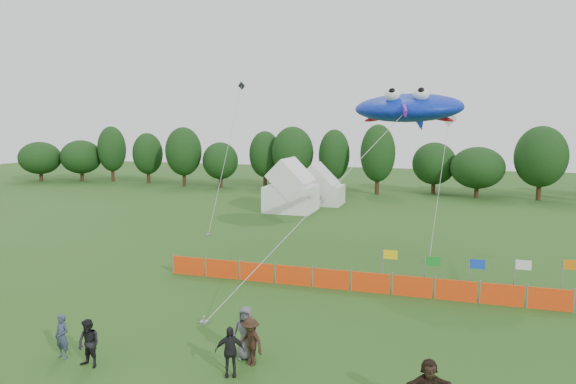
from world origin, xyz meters
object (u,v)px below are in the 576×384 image
(tent_left, at_px, (291,190))
(spectator_b, at_px, (89,344))
(tent_right, at_px, (321,189))
(barrier_fence, at_px, (350,281))
(spectator_a, at_px, (62,336))
(spectator_c, at_px, (251,342))
(spectator_e, at_px, (246,333))
(stingray_kite, at_px, (409,108))
(spectator_d, at_px, (230,351))

(tent_left, relative_size, spectator_b, 2.70)
(tent_right, xyz_separation_m, barrier_fence, (8.00, -26.29, -1.12))
(spectator_a, xyz_separation_m, spectator_c, (6.57, 1.53, 0.04))
(spectator_b, height_order, spectator_c, spectator_b)
(spectator_b, height_order, spectator_e, spectator_e)
(tent_right, distance_m, stingray_kite, 23.40)
(barrier_fence, distance_m, spectator_c, 9.05)
(spectator_e, bearing_deg, spectator_b, -161.77)
(tent_left, xyz_separation_m, tent_right, (1.66, 4.89, -0.40))
(barrier_fence, height_order, spectator_c, spectator_c)
(tent_right, height_order, spectator_d, tent_right)
(tent_right, distance_m, spectator_b, 36.98)
(tent_right, height_order, spectator_c, tent_right)
(tent_left, distance_m, spectator_e, 30.81)
(spectator_c, xyz_separation_m, spectator_d, (-0.37, -0.93, 0.01))
(tent_left, xyz_separation_m, stingray_kite, (11.78, -14.82, 7.13))
(barrier_fence, distance_m, spectator_d, 10.03)
(stingray_kite, bearing_deg, spectator_c, -104.37)
(spectator_c, height_order, spectator_d, spectator_d)
(tent_right, relative_size, barrier_fence, 0.23)
(barrier_fence, relative_size, spectator_e, 10.41)
(barrier_fence, xyz_separation_m, stingray_kite, (2.12, 6.57, 8.65))
(spectator_c, xyz_separation_m, spectator_e, (-0.33, 0.39, 0.12))
(spectator_b, bearing_deg, spectator_c, 26.37)
(tent_left, bearing_deg, tent_right, 71.22)
(stingray_kite, bearing_deg, spectator_d, -104.80)
(spectator_b, bearing_deg, tent_left, 101.79)
(spectator_e, bearing_deg, stingray_kite, 67.94)
(tent_right, distance_m, spectator_c, 35.69)
(spectator_c, distance_m, spectator_d, 1.00)
(spectator_c, bearing_deg, tent_right, 124.81)
(spectator_a, xyz_separation_m, spectator_d, (6.20, 0.60, 0.05))
(tent_left, bearing_deg, barrier_fence, -65.71)
(tent_right, bearing_deg, spectator_e, -80.48)
(spectator_d, bearing_deg, spectator_b, 169.64)
(spectator_b, relative_size, spectator_d, 0.99)
(barrier_fence, height_order, spectator_e, spectator_e)
(spectator_a, bearing_deg, spectator_b, -3.79)
(spectator_a, relative_size, spectator_c, 0.95)
(tent_left, xyz_separation_m, spectator_a, (1.26, -31.78, -1.22))
(tent_right, xyz_separation_m, spectator_b, (0.96, -36.96, -0.78))
(spectator_d, bearing_deg, stingray_kite, 54.42)
(spectator_e, bearing_deg, spectator_c, -55.46)
(spectator_e, height_order, stingray_kite, stingray_kite)
(barrier_fence, height_order, spectator_d, spectator_d)
(spectator_c, bearing_deg, spectator_e, 155.55)
(tent_right, xyz_separation_m, spectator_a, (-0.41, -36.67, -0.82))
(tent_right, relative_size, stingray_kite, 0.22)
(spectator_b, bearing_deg, spectator_d, 17.54)
(spectator_a, xyz_separation_m, stingray_kite, (10.52, 16.96, 8.35))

